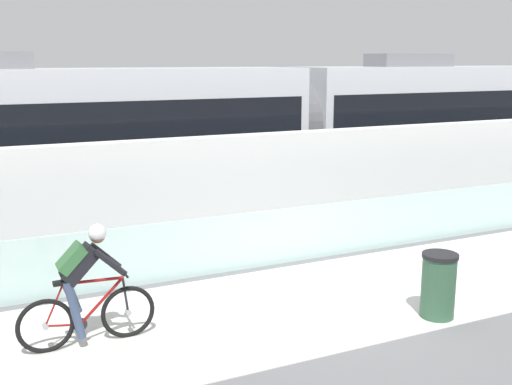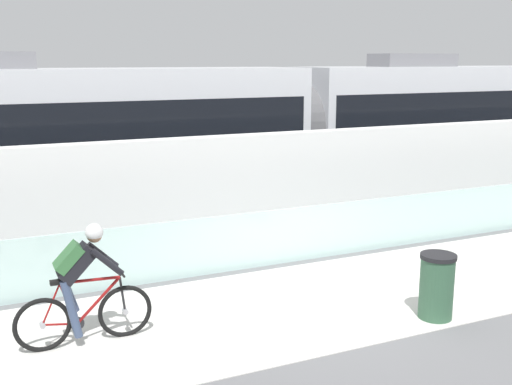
{
  "view_description": "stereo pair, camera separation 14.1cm",
  "coord_description": "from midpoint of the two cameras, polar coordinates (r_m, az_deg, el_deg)",
  "views": [
    {
      "loc": [
        -5.05,
        -7.64,
        3.64
      ],
      "look_at": [
        -0.33,
        2.35,
        1.25
      ],
      "focal_mm": 43.12,
      "sensor_mm": 36.0,
      "label": 1
    },
    {
      "loc": [
        -4.92,
        -7.7,
        3.64
      ],
      "look_at": [
        -0.33,
        2.35,
        1.25
      ],
      "focal_mm": 43.12,
      "sensor_mm": 36.0,
      "label": 2
    }
  ],
  "objects": [
    {
      "name": "tram_rail_near",
      "position": [
        15.12,
        -5.25,
        -1.76
      ],
      "size": [
        32.0,
        0.08,
        0.01
      ],
      "primitive_type": "cube",
      "color": "#595654",
      "rests_on": "ground"
    },
    {
      "name": "glass_parapet",
      "position": [
        11.19,
        2.28,
        -4.06
      ],
      "size": [
        32.0,
        0.05,
        1.01
      ],
      "primitive_type": "cube",
      "color": "silver",
      "rests_on": "ground"
    },
    {
      "name": "trash_bin",
      "position": [
        9.23,
        16.14,
        -8.29
      ],
      "size": [
        0.51,
        0.51,
        0.96
      ],
      "color": "#33593F",
      "rests_on": "ground"
    },
    {
      "name": "tram_rail_far",
      "position": [
        16.44,
        -6.97,
        -0.66
      ],
      "size": [
        32.0,
        0.08,
        0.01
      ],
      "primitive_type": "cube",
      "color": "#595654",
      "rests_on": "ground"
    },
    {
      "name": "ground_plane",
      "position": [
        9.84,
        7.31,
        -9.6
      ],
      "size": [
        200.0,
        200.0,
        0.0
      ],
      "primitive_type": "plane",
      "color": "slate"
    },
    {
      "name": "concrete_barrier_wall",
      "position": [
        12.63,
        -1.47,
        0.51
      ],
      "size": [
        32.0,
        0.36,
        2.16
      ],
      "primitive_type": "cube",
      "color": "white",
      "rests_on": "ground"
    },
    {
      "name": "tram",
      "position": [
        16.6,
        3.18,
        6.15
      ],
      "size": [
        22.56,
        2.54,
        3.81
      ],
      "color": "silver",
      "rests_on": "ground"
    },
    {
      "name": "bike_path_deck",
      "position": [
        9.84,
        7.31,
        -9.57
      ],
      "size": [
        32.0,
        3.2,
        0.01
      ],
      "primitive_type": "cube",
      "color": "silver",
      "rests_on": "ground"
    },
    {
      "name": "cyclist_on_bike",
      "position": [
        8.25,
        -16.04,
        -8.42
      ],
      "size": [
        1.77,
        0.58,
        1.61
      ],
      "color": "black",
      "rests_on": "ground"
    }
  ]
}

